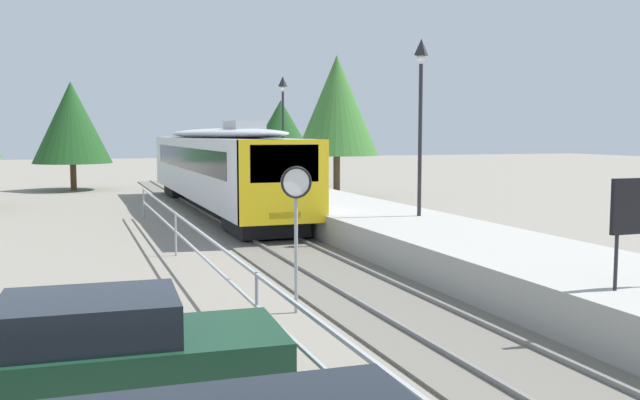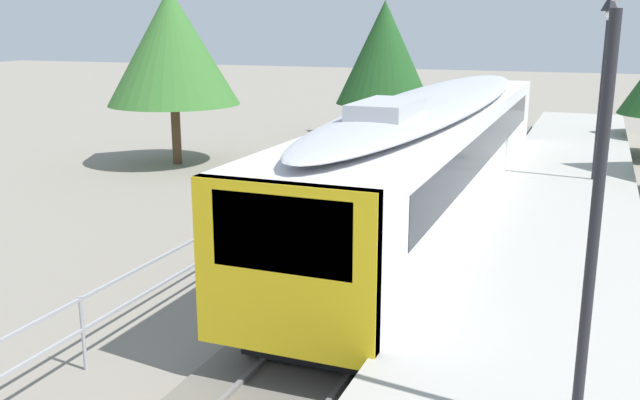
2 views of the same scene
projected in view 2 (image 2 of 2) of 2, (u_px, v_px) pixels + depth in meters
ground_plane at (140, 347)px, 11.94m from camera, size 160.00×160.00×0.00m
track_rails at (301, 376)px, 10.86m from camera, size 3.20×60.00×0.14m
commuter_train at (437, 147)px, 18.89m from camera, size 2.82×20.46×3.74m
station_platform at (517, 391)px, 9.60m from camera, size 3.90×60.00×0.90m
platform_lamp_mid_platform at (607, 100)px, 6.88m from camera, size 0.34×0.34×5.35m
platform_lamp_far_end at (605, 52)px, 19.91m from camera, size 0.34×0.34×5.35m
tree_behind_carpark at (172, 47)px, 26.80m from camera, size 5.10×5.10×6.77m
tree_distant_centre at (384, 53)px, 33.75m from camera, size 4.66×4.66×6.56m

